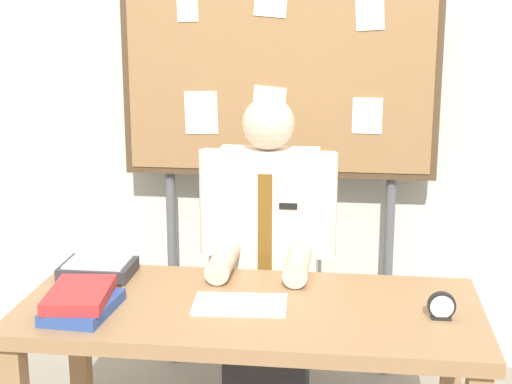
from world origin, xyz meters
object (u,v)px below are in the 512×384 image
(book_stack, at_px, (81,301))
(desk_clock, at_px, (442,307))
(desk, at_px, (250,331))
(open_notebook, at_px, (240,305))
(person, at_px, (268,275))
(paper_tray, at_px, (98,269))
(bulletin_board, at_px, (279,64))

(book_stack, bearing_deg, desk_clock, 4.35)
(desk, bearing_deg, open_notebook, -146.48)
(desk, distance_m, person, 0.55)
(desk_clock, height_order, paper_tray, desk_clock)
(bulletin_board, relative_size, paper_tray, 7.73)
(open_notebook, xyz_separation_m, paper_tray, (-0.57, 0.23, 0.02))
(open_notebook, height_order, desk_clock, desk_clock)
(desk_clock, relative_size, paper_tray, 0.35)
(desk, bearing_deg, book_stack, -166.02)
(person, relative_size, paper_tray, 5.22)
(desk, distance_m, book_stack, 0.57)
(desk, distance_m, desk_clock, 0.64)
(desk_clock, bearing_deg, bulletin_board, 121.67)
(person, height_order, bulletin_board, bulletin_board)
(open_notebook, bearing_deg, person, 86.95)
(book_stack, xyz_separation_m, desk_clock, (1.17, 0.09, 0.00))
(person, xyz_separation_m, bulletin_board, (-0.00, 0.42, 0.82))
(desk, xyz_separation_m, person, (0.00, 0.55, 0.00))
(desk, height_order, desk_clock, desk_clock)
(desk, bearing_deg, paper_tray, 160.56)
(desk, bearing_deg, bulletin_board, 90.00)
(person, xyz_separation_m, book_stack, (-0.54, -0.68, 0.13))
(desk_clock, bearing_deg, person, 136.58)
(paper_tray, bearing_deg, bulletin_board, 51.82)
(bulletin_board, relative_size, book_stack, 6.34)
(person, relative_size, desk_clock, 14.95)
(paper_tray, bearing_deg, open_notebook, -22.14)
(bulletin_board, bearing_deg, paper_tray, -128.18)
(open_notebook, bearing_deg, book_stack, -167.34)
(book_stack, bearing_deg, open_notebook, 12.66)
(person, distance_m, desk_clock, 0.87)
(open_notebook, bearing_deg, desk, 33.52)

